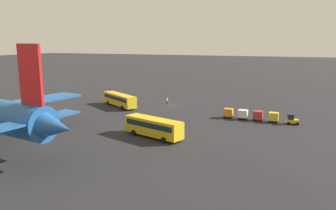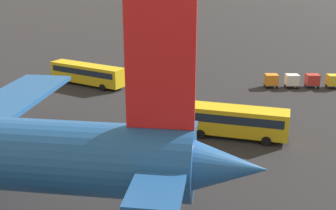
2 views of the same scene
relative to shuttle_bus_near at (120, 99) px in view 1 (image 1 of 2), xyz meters
name	(u,v)px [view 1 (image 1 of 2)]	position (x,y,z in m)	size (l,w,h in m)	color
ground_plane	(171,105)	(-11.47, -6.58, -1.94)	(600.00, 600.00, 0.00)	#232326
shuttle_bus_near	(120,99)	(0.00, 0.00, 0.00)	(12.37, 9.09, 3.23)	gold
shuttle_bus_far	(154,126)	(-19.31, 21.58, 0.06)	(11.56, 6.03, 3.34)	gold
baggage_tug	(292,120)	(-41.31, 2.92, -0.99)	(2.62, 2.06, 2.10)	gold
worker_person	(167,101)	(-10.11, -7.37, -1.07)	(0.38, 0.38, 1.74)	#1E1E2D
cargo_cart_yellow	(274,117)	(-37.78, 2.69, -0.74)	(2.03, 1.72, 2.06)	#38383D
cargo_cart_red	(258,115)	(-34.64, 2.33, -0.74)	(2.03, 1.72, 2.06)	#38383D
cargo_cart_white	(243,114)	(-31.50, 2.36, -0.74)	(2.03, 1.72, 2.06)	#38383D
cargo_cart_orange	(228,113)	(-28.35, 2.15, -0.74)	(2.03, 1.72, 2.06)	#38383D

